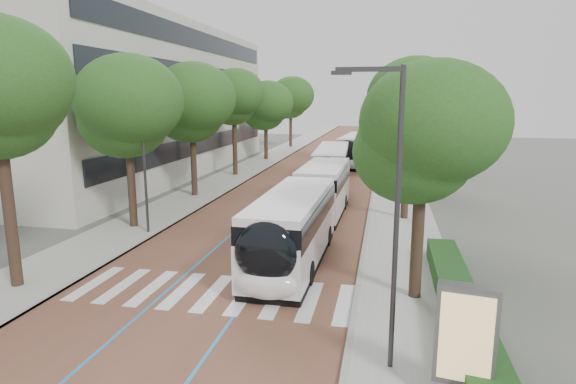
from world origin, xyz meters
name	(u,v)px	position (x,y,z in m)	size (l,w,h in m)	color
ground	(198,304)	(0.00, 0.00, 0.00)	(160.00, 160.00, 0.00)	#51544C
road	(329,161)	(0.00, 40.00, 0.01)	(11.00, 140.00, 0.02)	brown
sidewalk_left	(266,159)	(-7.50, 40.00, 0.06)	(4.00, 140.00, 0.12)	#999590
sidewalk_right	(395,163)	(7.50, 40.00, 0.06)	(4.00, 140.00, 0.12)	#999590
kerb_left	(282,160)	(-5.60, 40.00, 0.06)	(0.20, 140.00, 0.14)	gray
kerb_right	(378,162)	(5.60, 40.00, 0.06)	(0.20, 140.00, 0.14)	gray
zebra_crossing	(213,293)	(0.20, 1.00, 0.03)	(10.55, 3.60, 0.01)	silver
lane_line_left	(315,161)	(-1.60, 40.00, 0.02)	(0.12, 126.00, 0.01)	#2574B9
lane_line_right	(343,162)	(1.60, 40.00, 0.02)	(0.12, 126.00, 0.01)	#2574B9
office_building	(116,101)	(-19.47, 28.00, 7.00)	(18.11, 40.00, 14.00)	#A2A096
hedge	(463,312)	(9.10, 0.00, 0.52)	(1.20, 14.00, 0.80)	#173C15
streetlight_near	(390,198)	(6.62, -3.00, 4.82)	(1.82, 0.20, 8.00)	#323234
streetlight_far	(389,131)	(6.62, 22.00, 4.82)	(1.82, 0.20, 8.00)	#323234
lamp_post_left	(144,159)	(-6.10, 8.00, 4.12)	(0.14, 0.14, 8.00)	#323234
trees_left	(233,104)	(-7.50, 27.70, 6.76)	(6.42, 60.83, 9.73)	black
trees_right	(405,112)	(7.70, 21.57, 6.23)	(5.73, 46.96, 9.07)	black
lead_bus	(308,209)	(2.62, 8.67, 1.63)	(2.82, 18.44, 3.20)	black
bus_queued_0	(331,167)	(2.07, 24.29, 1.62)	(3.18, 12.51, 3.20)	silver
bus_queued_1	(355,150)	(3.09, 37.93, 1.62)	(3.34, 12.54, 3.20)	silver
ad_panel	(465,341)	(8.48, -4.16, 1.66)	(1.46, 0.64, 2.94)	#59595B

